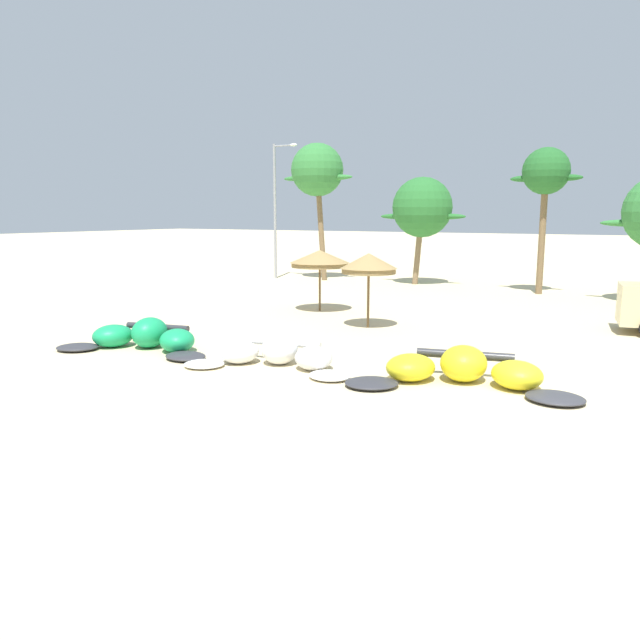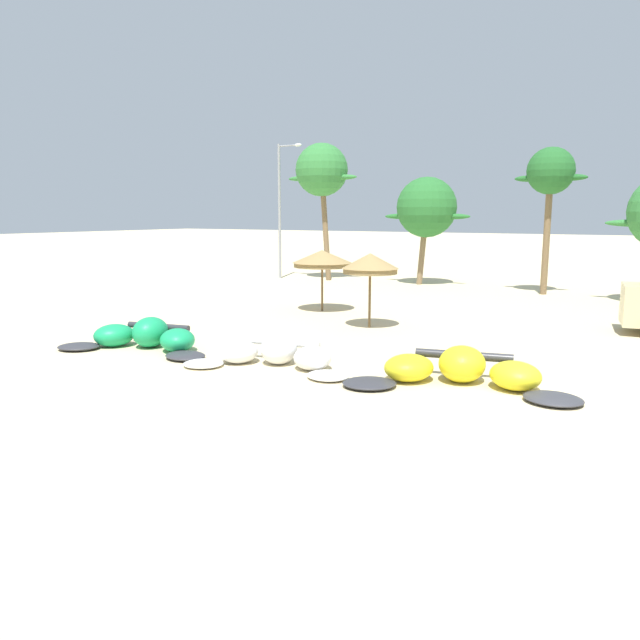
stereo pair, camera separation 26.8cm
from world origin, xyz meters
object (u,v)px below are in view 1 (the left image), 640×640
Objects in this scene: kite_left at (276,354)px; palm_left at (422,208)px; kite_left_of_center at (463,370)px; beach_umbrella_near_van at (320,259)px; palm_left_of_gap at (546,174)px; kite_far_left at (145,338)px; lamppost_west at (277,204)px; beach_umbrella_middle at (369,263)px; palm_leftmost at (317,171)px.

kite_left is 0.79× the size of palm_left.
kite_left is at bearing -171.54° from kite_left_of_center.
palm_left_of_gap reaches higher than beach_umbrella_near_van.
palm_left is at bearing 171.12° from palm_left_of_gap.
palm_left_of_gap is at bearing 94.72° from kite_left_of_center.
beach_umbrella_near_van is 0.42× the size of palm_left.
kite_far_left is 0.83× the size of palm_left.
kite_far_left is 10.25m from beach_umbrella_near_van.
kite_left_of_center is at bearing -66.98° from palm_left.
kite_left is 0.58× the size of lamppost_west.
beach_umbrella_near_van is 0.31× the size of lamppost_west.
kite_left_of_center is (10.42, 1.03, -0.02)m from kite_far_left.
kite_left_of_center is 2.07× the size of beach_umbrella_middle.
beach_umbrella_middle is (4.78, 7.23, 2.15)m from kite_far_left.
palm_leftmost reaches higher than palm_left_of_gap.
lamppost_west is (-8.84, 21.40, 4.73)m from kite_far_left.
palm_leftmost reaches higher than beach_umbrella_near_van.
beach_umbrella_near_van reaches higher than kite_left.
palm_left_of_gap reaches higher than kite_far_left.
kite_left is 7.34m from beach_umbrella_middle.
kite_left_of_center is at bearing 8.46° from kite_left.
palm_left_of_gap is at bearing 74.40° from beach_umbrella_middle.
beach_umbrella_near_van is (-9.40, 8.97, 2.05)m from kite_left_of_center.
beach_umbrella_near_van is (-4.04, 9.77, 2.07)m from kite_left.
lamppost_west is (-17.58, -0.03, -1.45)m from palm_left_of_gap.
palm_leftmost is (-6.93, 11.90, 4.83)m from beach_umbrella_near_van.
palm_left_of_gap is 17.64m from lamppost_west.
kite_left is 25.25m from palm_leftmost.
beach_umbrella_near_van is 4.67m from beach_umbrella_middle.
kite_far_left is 2.00× the size of beach_umbrella_near_van.
palm_left is at bearing 6.78° from lamppost_west.
palm_left is (-9.17, 21.57, 4.44)m from kite_left_of_center.
kite_left is 23.13m from palm_left.
kite_left is 0.87× the size of kite_left_of_center.
kite_left is 1.88× the size of beach_umbrella_near_van.
beach_umbrella_near_van is 14.41m from palm_left_of_gap.
kite_far_left is 8.93m from beach_umbrella_middle.
palm_leftmost reaches higher than kite_far_left.
palm_left_of_gap reaches higher than kite_left_of_center.
palm_left_of_gap is 0.88× the size of lamppost_west.
palm_left reaches higher than kite_left_of_center.
lamppost_west reaches higher than kite_far_left.
kite_left_of_center is 2.16× the size of beach_umbrella_near_van.
palm_left_of_gap reaches higher than kite_left.
kite_left is at bearing -67.52° from beach_umbrella_near_van.
kite_left_of_center is at bearing -46.60° from lamppost_west.
beach_umbrella_near_van is at bearing -124.03° from palm_left_of_gap.
palm_left_of_gap is at bearing 80.16° from kite_left.
kite_far_left is 0.61× the size of lamppost_west.
lamppost_west is (-13.90, 21.17, 4.77)m from kite_left.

